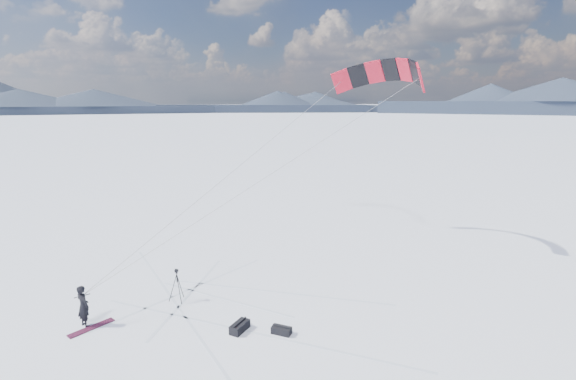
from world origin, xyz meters
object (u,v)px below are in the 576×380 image
snowkiter (85,326)px  tripod (177,281)px  snowboard (91,328)px  gear_bag_b (281,330)px  gear_bag_a (240,327)px

snowkiter → tripod: size_ratio=1.14×
snowkiter → snowboard: 0.36m
snowboard → gear_bag_b: gear_bag_b is taller
snowboard → gear_bag_b: 7.09m
tripod → gear_bag_a: tripod is taller
tripod → gear_bag_a: 3.79m
tripod → snowkiter: bearing=147.7°
snowboard → gear_bag_b: (6.03, -3.74, 0.12)m
tripod → gear_bag_a: bearing=-105.4°
tripod → gear_bag_b: (2.64, -4.36, -0.77)m
snowboard → tripod: (3.39, 0.62, 0.89)m
tripod → gear_bag_b: bearing=-96.1°
snowboard → tripod: size_ratio=1.17×
tripod → gear_bag_b: size_ratio=1.85×
snowkiter → gear_bag_b: bearing=-147.3°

